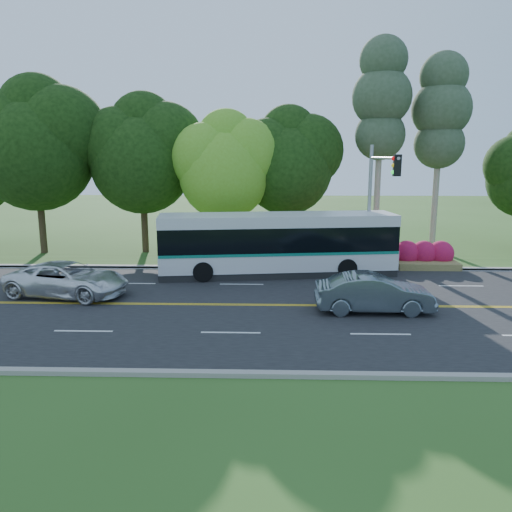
{
  "coord_description": "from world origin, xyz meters",
  "views": [
    {
      "loc": [
        0.95,
        -20.93,
        6.46
      ],
      "look_at": [
        0.27,
        2.0,
        1.79
      ],
      "focal_mm": 35.0,
      "sensor_mm": 36.0,
      "label": 1
    }
  ],
  "objects_px": {
    "sedan": "(374,293)",
    "suv": "(68,279)",
    "transit_bus": "(277,245)",
    "traffic_signal": "(377,190)"
  },
  "relations": [
    {
      "from": "transit_bus",
      "to": "sedan",
      "type": "xyz_separation_m",
      "value": [
        3.94,
        -6.53,
        -0.84
      ]
    },
    {
      "from": "transit_bus",
      "to": "sedan",
      "type": "relative_size",
      "value": 2.67
    },
    {
      "from": "sedan",
      "to": "suv",
      "type": "bearing_deg",
      "value": 81.78
    },
    {
      "from": "sedan",
      "to": "suv",
      "type": "height_order",
      "value": "sedan"
    },
    {
      "from": "traffic_signal",
      "to": "transit_bus",
      "type": "xyz_separation_m",
      "value": [
        -5.17,
        0.32,
        -3.01
      ]
    },
    {
      "from": "suv",
      "to": "traffic_signal",
      "type": "bearing_deg",
      "value": -63.07
    },
    {
      "from": "traffic_signal",
      "to": "sedan",
      "type": "height_order",
      "value": "traffic_signal"
    },
    {
      "from": "sedan",
      "to": "transit_bus",
      "type": "bearing_deg",
      "value": 31.19
    },
    {
      "from": "sedan",
      "to": "suv",
      "type": "xyz_separation_m",
      "value": [
        -13.71,
        2.0,
        -0.02
      ]
    },
    {
      "from": "transit_bus",
      "to": "suv",
      "type": "bearing_deg",
      "value": -162.65
    }
  ]
}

